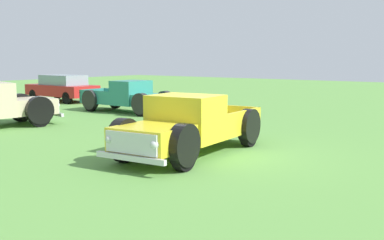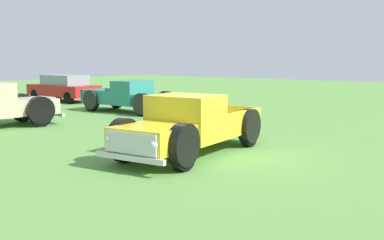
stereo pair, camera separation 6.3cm
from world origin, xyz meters
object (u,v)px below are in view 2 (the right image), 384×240
at_px(trash_can, 168,117).
at_px(pickup_truck_foreground, 184,127).
at_px(pickup_truck_behind_left, 133,97).
at_px(sedan_distant_a, 64,87).

bearing_deg(trash_can, pickup_truck_foreground, -134.69).
height_order(pickup_truck_foreground, pickup_truck_behind_left, pickup_truck_foreground).
bearing_deg(pickup_truck_foreground, trash_can, 45.31).
bearing_deg(pickup_truck_foreground, pickup_truck_behind_left, 51.57).
relative_size(pickup_truck_foreground, sedan_distant_a, 1.16).
xyz_separation_m(pickup_truck_foreground, trash_can, (3.11, 3.14, -0.27)).
bearing_deg(trash_can, sedan_distant_a, 68.06).
height_order(pickup_truck_foreground, sedan_distant_a, pickup_truck_foreground).
bearing_deg(trash_can, pickup_truck_behind_left, 56.50).
bearing_deg(pickup_truck_behind_left, trash_can, -123.50).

